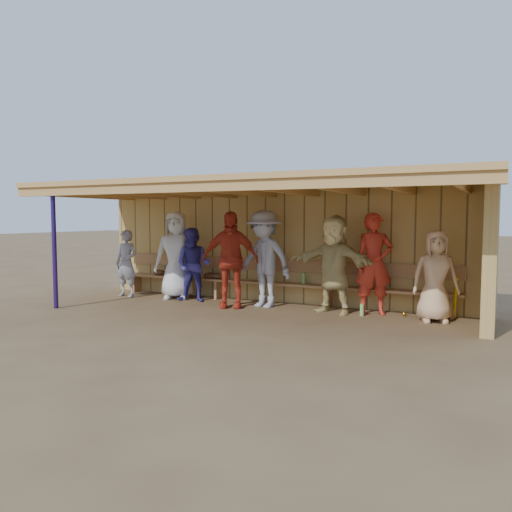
# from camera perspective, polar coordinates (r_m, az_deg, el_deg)

# --- Properties ---
(ground) EXTENTS (90.00, 90.00, 0.00)m
(ground) POSITION_cam_1_polar(r_m,az_deg,el_deg) (9.68, -0.93, -6.35)
(ground) COLOR brown
(ground) RESTS_ON ground
(player_a) EXTENTS (0.57, 0.38, 1.53)m
(player_a) POSITION_cam_1_polar(r_m,az_deg,el_deg) (11.79, -14.59, -0.80)
(player_a) COLOR #95939B
(player_a) RESTS_ON ground
(player_b) EXTENTS (1.11, 0.93, 1.94)m
(player_b) POSITION_cam_1_polar(r_m,az_deg,el_deg) (11.22, -9.09, 0.09)
(player_b) COLOR silver
(player_b) RESTS_ON ground
(player_c) EXTENTS (0.88, 0.75, 1.59)m
(player_c) POSITION_cam_1_polar(r_m,az_deg,el_deg) (10.80, -7.17, -1.00)
(player_c) COLOR #3C3694
(player_c) RESTS_ON ground
(player_d) EXTENTS (1.23, 0.87, 1.93)m
(player_d) POSITION_cam_1_polar(r_m,az_deg,el_deg) (10.01, -3.00, -0.41)
(player_d) COLOR red
(player_d) RESTS_ON ground
(player_e) EXTENTS (1.38, 0.96, 1.95)m
(player_e) POSITION_cam_1_polar(r_m,az_deg,el_deg) (10.04, 0.94, -0.34)
(player_e) COLOR #9C9EA5
(player_e) RESTS_ON ground
(player_f) EXTENTS (1.81, 0.90, 1.87)m
(player_f) POSITION_cam_1_polar(r_m,az_deg,el_deg) (9.51, 8.87, -0.92)
(player_f) COLOR #E2CB7F
(player_f) RESTS_ON ground
(player_g) EXTENTS (0.82, 0.70, 1.90)m
(player_g) POSITION_cam_1_polar(r_m,az_deg,el_deg) (9.54, 13.33, -0.86)
(player_g) COLOR red
(player_g) RESTS_ON ground
(player_h) EXTENTS (0.91, 0.74, 1.60)m
(player_h) POSITION_cam_1_polar(r_m,az_deg,el_deg) (9.15, 19.81, -2.19)
(player_h) COLOR #E1B17E
(player_h) RESTS_ON ground
(dugout_structure) EXTENTS (8.80, 3.20, 2.50)m
(dugout_structure) POSITION_cam_1_polar(r_m,az_deg,el_deg) (9.96, 2.87, 3.76)
(dugout_structure) COLOR tan
(dugout_structure) RESTS_ON ground
(bench) EXTENTS (7.60, 0.34, 0.93)m
(bench) POSITION_cam_1_polar(r_m,az_deg,el_deg) (10.59, 1.85, -2.53)
(bench) COLOR #B4804D
(bench) RESTS_ON ground
(dugout_equipment) EXTENTS (6.76, 0.62, 0.80)m
(dugout_equipment) POSITION_cam_1_polar(r_m,az_deg,el_deg) (10.93, -3.19, -2.51)
(dugout_equipment) COLOR gold
(dugout_equipment) RESTS_ON ground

